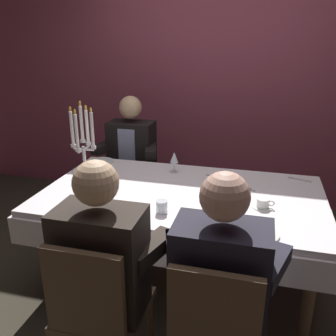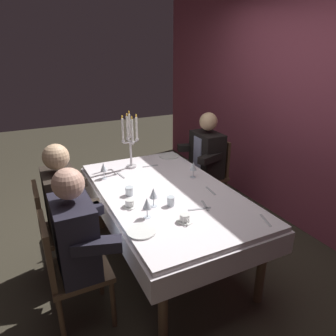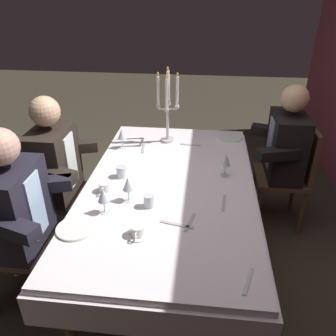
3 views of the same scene
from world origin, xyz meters
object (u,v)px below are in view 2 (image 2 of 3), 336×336
at_px(dinner_plate_1, 141,231).
at_px(water_tumbler_0, 171,201).
at_px(wine_glass_1, 147,204).
at_px(coffee_cup_0, 185,218).
at_px(candelabra, 130,141).
at_px(seated_diner_0, 207,154).
at_px(water_tumbler_1, 129,191).
at_px(seated_diner_1, 61,202).
at_px(dinner_plate_0, 169,156).
at_px(dining_table, 166,202).
at_px(seated_diner_2, 74,237).
at_px(wine_glass_0, 193,166).
at_px(wine_glass_2, 153,194).
at_px(coffee_cup_1, 130,203).
at_px(wine_glass_3, 104,168).

xyz_separation_m(dinner_plate_1, water_tumbler_0, (-0.25, 0.36, 0.03)).
height_order(wine_glass_1, coffee_cup_0, wine_glass_1).
height_order(candelabra, seated_diner_0, candelabra).
bearing_deg(candelabra, wine_glass_1, -13.50).
relative_size(water_tumbler_1, seated_diner_1, 0.06).
height_order(dinner_plate_0, water_tumbler_1, water_tumbler_1).
bearing_deg(dining_table, candelabra, -172.49).
distance_m(seated_diner_1, seated_diner_2, 0.57).
relative_size(wine_glass_1, seated_diner_1, 0.13).
distance_m(water_tumbler_1, seated_diner_1, 0.57).
bearing_deg(wine_glass_0, dinner_plate_1, -50.41).
bearing_deg(dinner_plate_1, water_tumbler_0, 125.31).
height_order(wine_glass_2, water_tumbler_0, wine_glass_2).
height_order(dining_table, wine_glass_0, wine_glass_0).
relative_size(coffee_cup_1, seated_diner_2, 0.11).
distance_m(dinner_plate_1, seated_diner_0, 1.81).
height_order(water_tumbler_0, coffee_cup_1, water_tumbler_0).
bearing_deg(wine_glass_0, water_tumbler_1, -82.24).
xyz_separation_m(dinner_plate_1, wine_glass_1, (-0.17, 0.11, 0.11)).
distance_m(wine_glass_0, wine_glass_1, 0.87).
bearing_deg(wine_glass_1, coffee_cup_1, -164.76).
height_order(dinner_plate_1, seated_diner_2, seated_diner_2).
xyz_separation_m(wine_glass_0, seated_diner_0, (-0.54, 0.52, -0.12)).
relative_size(wine_glass_1, coffee_cup_0, 1.24).
height_order(wine_glass_1, seated_diner_1, seated_diner_1).
distance_m(coffee_cup_0, coffee_cup_1, 0.49).
distance_m(dinner_plate_0, coffee_cup_0, 1.45).
height_order(wine_glass_3, coffee_cup_1, wine_glass_3).
bearing_deg(candelabra, water_tumbler_0, -0.24).
distance_m(wine_glass_1, wine_glass_2, 0.18).
bearing_deg(seated_diner_2, candelabra, 142.63).
height_order(water_tumbler_1, seated_diner_1, seated_diner_1).
bearing_deg(dinner_plate_1, candelabra, 163.21).
xyz_separation_m(wine_glass_3, coffee_cup_0, (1.05, 0.32, -0.09)).
xyz_separation_m(dining_table, wine_glass_0, (-0.15, 0.37, 0.23)).
relative_size(candelabra, dinner_plate_1, 2.88).
bearing_deg(dinner_plate_1, wine_glass_0, 129.59).
bearing_deg(wine_glass_1, dinner_plate_1, -34.36).
height_order(wine_glass_2, seated_diner_0, seated_diner_0).
bearing_deg(candelabra, coffee_cup_1, -20.72).
bearing_deg(water_tumbler_1, dinner_plate_1, -11.52).
bearing_deg(water_tumbler_0, seated_diner_0, 134.58).
bearing_deg(seated_diner_2, dinner_plate_1, 69.81).
bearing_deg(water_tumbler_0, seated_diner_1, -120.92).
distance_m(candelabra, coffee_cup_1, 0.91).
xyz_separation_m(dining_table, seated_diner_1, (-0.20, -0.89, 0.11)).
height_order(seated_diner_1, seated_diner_2, same).
bearing_deg(wine_glass_1, wine_glass_2, 140.30).
relative_size(dinner_plate_1, seated_diner_1, 0.17).
height_order(dinner_plate_0, wine_glass_3, wine_glass_3).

